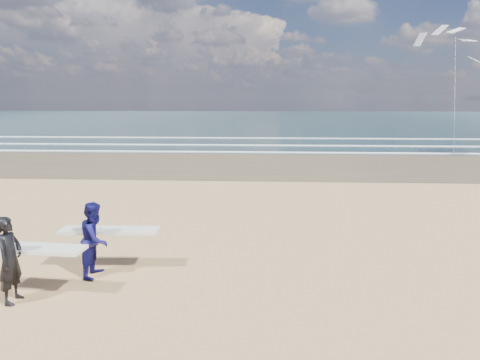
{
  "coord_description": "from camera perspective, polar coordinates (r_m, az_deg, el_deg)",
  "views": [
    {
      "loc": [
        4.68,
        -7.82,
        3.87
      ],
      "look_at": [
        3.88,
        6.0,
        1.22
      ],
      "focal_mm": 32.0,
      "sensor_mm": 36.0,
      "label": 1
    }
  ],
  "objects": [
    {
      "name": "kite_1",
      "position": [
        37.12,
        26.75,
        12.26
      ],
      "size": [
        5.47,
        4.7,
        10.14
      ],
      "color": "slate",
      "rests_on": "ground"
    },
    {
      "name": "ocean",
      "position": [
        81.37,
        14.27,
        7.81
      ],
      "size": [
        220.0,
        100.0,
        0.02
      ],
      "primitive_type": "cube",
      "color": "#162E32",
      "rests_on": "ground"
    },
    {
      "name": "foam_breakers",
      "position": [
        39.24,
        26.33,
        4.14
      ],
      "size": [
        220.0,
        11.7,
        0.05
      ],
      "color": "white",
      "rests_on": "ground"
    },
    {
      "name": "surfer_near",
      "position": [
        9.36,
        -27.99,
        -9.16
      ],
      "size": [
        2.23,
        1.01,
        1.7
      ],
      "color": "black",
      "rests_on": "ground"
    },
    {
      "name": "surfer_far",
      "position": [
        9.99,
        -18.56,
        -7.38
      ],
      "size": [
        2.22,
        1.08,
        1.67
      ],
      "color": "#0D0C47",
      "rests_on": "ground"
    }
  ]
}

